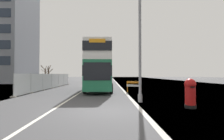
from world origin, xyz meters
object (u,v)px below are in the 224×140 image
at_px(car_receding_mid, 104,78).
at_px(car_receding_far, 107,77).
at_px(double_decker_bus, 99,67).
at_px(red_pillar_postbox, 190,92).
at_px(lamppost_foreground, 140,33).
at_px(roadworks_barrier, 134,86).
at_px(car_oncoming_near, 105,78).

relative_size(car_receding_mid, car_receding_far, 0.99).
height_order(double_decker_bus, red_pillar_postbox, double_decker_bus).
xyz_separation_m(lamppost_foreground, roadworks_barrier, (0.36, 6.04, -3.84)).
height_order(double_decker_bus, lamppost_foreground, lamppost_foreground).
relative_size(lamppost_foreground, car_receding_mid, 2.16).
bearing_deg(double_decker_bus, lamppost_foreground, -70.97).
bearing_deg(lamppost_foreground, red_pillar_postbox, -45.93).
bearing_deg(roadworks_barrier, double_decker_bus, 138.80).
bearing_deg(double_decker_bus, red_pillar_postbox, -64.62).
distance_m(red_pillar_postbox, car_receding_far, 47.20).
distance_m(lamppost_foreground, car_receding_mid, 35.07).
xyz_separation_m(lamppost_foreground, car_receding_far, (-2.70, 44.55, -3.49)).
bearing_deg(red_pillar_postbox, car_oncoming_near, 99.56).
height_order(car_receding_mid, car_receding_far, car_receding_far).
distance_m(lamppost_foreground, car_receding_far, 44.76).
bearing_deg(double_decker_bus, car_receding_far, 89.29).
xyz_separation_m(car_oncoming_near, car_receding_far, (0.11, 16.52, 0.04)).
distance_m(roadworks_barrier, car_receding_mid, 28.93).
height_order(lamppost_foreground, car_receding_far, lamppost_foreground).
relative_size(red_pillar_postbox, car_oncoming_near, 0.35).
relative_size(red_pillar_postbox, car_receding_mid, 0.36).
distance_m(double_decker_bus, lamppost_foreground, 9.82).
bearing_deg(lamppost_foreground, car_receding_far, 93.47).
bearing_deg(car_receding_far, car_oncoming_near, -90.37).
bearing_deg(red_pillar_postbox, roadworks_barrier, 103.04).
height_order(double_decker_bus, car_receding_mid, double_decker_bus).
relative_size(car_oncoming_near, car_receding_far, 1.02).
relative_size(double_decker_bus, red_pillar_postbox, 7.00).
xyz_separation_m(roadworks_barrier, car_receding_far, (-3.06, 38.51, 0.35)).
bearing_deg(red_pillar_postbox, double_decker_bus, 115.38).
distance_m(lamppost_foreground, roadworks_barrier, 7.17).
relative_size(lamppost_foreground, car_oncoming_near, 2.10).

